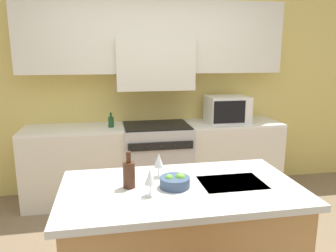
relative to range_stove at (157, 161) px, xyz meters
The scene contains 10 objects.
back_cabinetry 1.15m from the range_stove, 90.00° to the left, with size 10.00×0.46×2.70m.
back_counter 0.02m from the range_stove, 90.00° to the left, with size 3.18×0.62×0.92m.
range_stove is the anchor object (origin of this frame).
microwave 1.11m from the range_stove, ahead, with size 0.51×0.43×0.33m.
kitchen_island 1.86m from the range_stove, 93.34° to the right, with size 1.63×0.90×0.90m.
wine_bottle 1.94m from the range_stove, 104.20° to the right, with size 0.08×0.08×0.25m.
wine_glass_near 2.07m from the range_stove, 99.69° to the right, with size 0.07×0.07×0.18m.
wine_glass_far 1.76m from the range_stove, 97.94° to the right, with size 0.07×0.07×0.18m.
fruit_bowl 1.92m from the range_stove, 94.68° to the right, with size 0.20×0.20×0.10m.
oil_bottle_on_counter 0.76m from the range_stove, behind, with size 0.07×0.07×0.18m.
Camera 1 is at (-0.58, -2.27, 1.77)m, focal length 35.00 mm.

